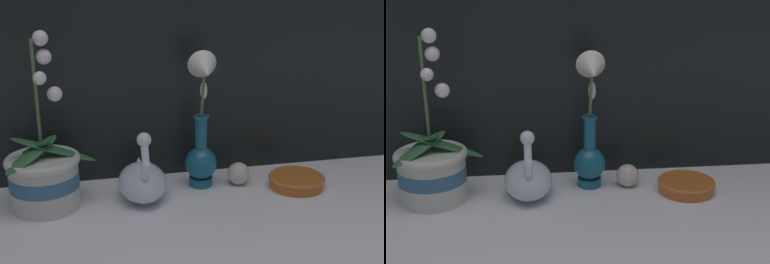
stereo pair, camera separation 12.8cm
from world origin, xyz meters
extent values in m
plane|color=white|center=(0.00, 0.00, 0.00)|extent=(2.80, 2.80, 0.00)
cylinder|color=beige|center=(-0.32, 0.16, 0.06)|extent=(0.16, 0.16, 0.13)
cylinder|color=#386689|center=(-0.32, 0.16, 0.07)|extent=(0.16, 0.16, 0.04)
torus|color=beige|center=(-0.32, 0.16, 0.12)|extent=(0.17, 0.17, 0.02)
cylinder|color=#4C6B3D|center=(-0.32, 0.16, 0.26)|extent=(0.01, 0.02, 0.27)
ellipsoid|color=#2D6038|center=(-0.29, 0.17, 0.14)|extent=(0.20, 0.06, 0.09)
ellipsoid|color=#2D6038|center=(-0.33, 0.19, 0.14)|extent=(0.11, 0.14, 0.08)
ellipsoid|color=#2D6038|center=(-0.34, 0.14, 0.14)|extent=(0.14, 0.14, 0.06)
sphere|color=white|center=(-0.30, 0.17, 0.40)|extent=(0.03, 0.03, 0.03)
sphere|color=white|center=(-0.29, 0.17, 0.36)|extent=(0.03, 0.03, 0.03)
sphere|color=white|center=(-0.30, 0.14, 0.32)|extent=(0.03, 0.03, 0.03)
sphere|color=white|center=(-0.28, 0.16, 0.28)|extent=(0.03, 0.03, 0.03)
ellipsoid|color=silver|center=(-0.09, 0.16, 0.04)|extent=(0.12, 0.16, 0.09)
cone|color=silver|center=(-0.09, 0.22, 0.06)|extent=(0.06, 0.07, 0.07)
cylinder|color=silver|center=(-0.09, 0.09, 0.09)|extent=(0.02, 0.05, 0.06)
sphere|color=silver|center=(-0.09, 0.07, 0.12)|extent=(0.02, 0.02, 0.02)
cylinder|color=silver|center=(-0.09, 0.09, 0.15)|extent=(0.02, 0.04, 0.06)
sphere|color=silver|center=(-0.09, 0.10, 0.17)|extent=(0.03, 0.03, 0.03)
cylinder|color=#195B75|center=(0.07, 0.21, 0.01)|extent=(0.06, 0.06, 0.02)
ellipsoid|color=#195B75|center=(0.07, 0.21, 0.06)|extent=(0.08, 0.08, 0.09)
cylinder|color=#195B75|center=(0.07, 0.21, 0.14)|extent=(0.03, 0.03, 0.09)
torus|color=#195B75|center=(0.07, 0.21, 0.19)|extent=(0.04, 0.04, 0.01)
cylinder|color=#567A47|center=(0.07, 0.19, 0.24)|extent=(0.01, 0.03, 0.11)
cone|color=white|center=(0.07, 0.17, 0.31)|extent=(0.07, 0.08, 0.08)
ellipsoid|color=white|center=(0.08, 0.20, 0.26)|extent=(0.02, 0.02, 0.04)
sphere|color=beige|center=(0.17, 0.19, 0.03)|extent=(0.06, 0.06, 0.06)
cylinder|color=#C66628|center=(0.31, 0.14, 0.01)|extent=(0.14, 0.14, 0.03)
torus|color=#C66628|center=(0.31, 0.14, 0.02)|extent=(0.14, 0.14, 0.01)
camera|label=1|loc=(-0.22, -1.04, 0.58)|focal=50.00mm
camera|label=2|loc=(-0.10, -1.06, 0.58)|focal=50.00mm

